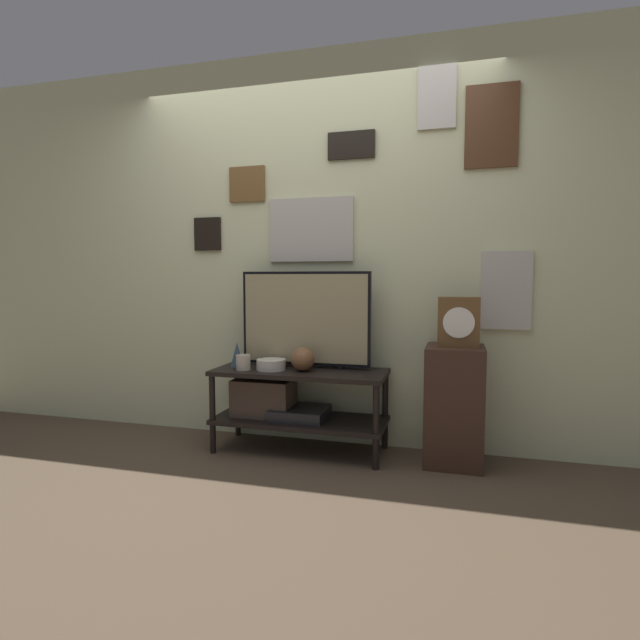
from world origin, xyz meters
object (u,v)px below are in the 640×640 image
television (305,319)px  vase_round_glass (303,359)px  candle_jar (243,362)px  vase_slim_bronze (237,355)px  mantel_clock (459,322)px  vase_wide_bowl (271,365)px

television → vase_round_glass: television is taller
vase_round_glass → candle_jar: size_ratio=1.55×
candle_jar → vase_slim_bronze: bearing=133.6°
mantel_clock → vase_round_glass: bearing=-176.5°
television → vase_slim_bronze: television is taller
candle_jar → mantel_clock: size_ratio=0.33×
vase_round_glass → vase_slim_bronze: size_ratio=0.91×
mantel_clock → vase_slim_bronze: bearing=-178.5°
vase_slim_bronze → candle_jar: bearing=-46.4°
vase_slim_bronze → vase_wide_bowl: 0.27m
vase_wide_bowl → mantel_clock: (1.19, 0.07, 0.31)m
television → candle_jar: size_ratio=8.90×
television → mantel_clock: 1.00m
television → vase_slim_bronze: bearing=-166.6°
television → vase_wide_bowl: television is taller
vase_round_glass → vase_slim_bronze: (-0.48, 0.02, 0.01)m
vase_slim_bronze → candle_jar: size_ratio=1.71×
vase_wide_bowl → mantel_clock: 1.23m
television → vase_round_glass: (0.02, -0.13, -0.26)m
vase_round_glass → mantel_clock: bearing=3.5°
vase_slim_bronze → mantel_clock: bearing=1.5°
vase_wide_bowl → mantel_clock: bearing=3.5°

